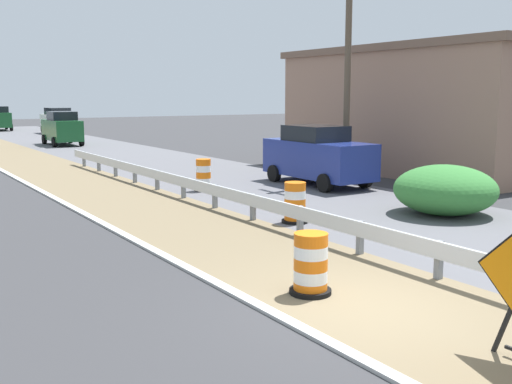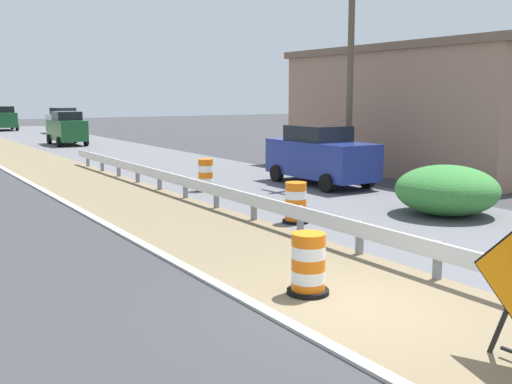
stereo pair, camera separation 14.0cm
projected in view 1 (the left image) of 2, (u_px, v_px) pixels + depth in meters
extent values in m
plane|color=#333335|center=(363.00, 309.00, 9.42)|extent=(160.00, 160.00, 0.00)
cube|color=#706047|center=(391.00, 302.00, 9.74)|extent=(3.61, 120.00, 0.01)
cube|color=#ADADA8|center=(295.00, 326.00, 8.72)|extent=(0.20, 120.00, 0.11)
cube|color=slate|center=(439.00, 260.00, 10.94)|extent=(0.12, 0.12, 0.70)
cube|color=slate|center=(360.00, 237.00, 12.65)|extent=(0.12, 0.12, 0.70)
cube|color=slate|center=(300.00, 220.00, 14.36)|extent=(0.12, 0.12, 0.70)
cube|color=slate|center=(253.00, 207.00, 16.07)|extent=(0.12, 0.12, 0.70)
cube|color=slate|center=(215.00, 196.00, 17.79)|extent=(0.12, 0.12, 0.70)
cube|color=slate|center=(183.00, 187.00, 19.50)|extent=(0.12, 0.12, 0.70)
cube|color=slate|center=(157.00, 180.00, 21.21)|extent=(0.12, 0.12, 0.70)
cube|color=slate|center=(135.00, 173.00, 22.92)|extent=(0.12, 0.12, 0.70)
cube|color=slate|center=(115.00, 168.00, 24.63)|extent=(0.12, 0.12, 0.70)
cube|color=slate|center=(99.00, 163.00, 26.35)|extent=(0.12, 0.12, 0.70)
cube|color=slate|center=(84.00, 159.00, 28.06)|extent=(0.12, 0.12, 0.70)
cube|color=black|center=(508.00, 316.00, 7.67)|extent=(0.06, 0.39, 1.06)
cylinder|color=orange|center=(310.00, 288.00, 10.15)|extent=(0.57, 0.57, 0.21)
cylinder|color=white|center=(310.00, 276.00, 10.12)|extent=(0.57, 0.57, 0.21)
cylinder|color=orange|center=(311.00, 264.00, 10.09)|extent=(0.57, 0.57, 0.21)
cylinder|color=white|center=(311.00, 251.00, 10.06)|extent=(0.57, 0.57, 0.21)
cylinder|color=orange|center=(311.00, 239.00, 10.02)|extent=(0.57, 0.57, 0.21)
cylinder|color=black|center=(310.00, 291.00, 10.16)|extent=(0.71, 0.71, 0.08)
cylinder|color=orange|center=(295.00, 219.00, 15.78)|extent=(0.55, 0.55, 0.21)
cylinder|color=white|center=(295.00, 211.00, 15.75)|extent=(0.55, 0.55, 0.21)
cylinder|color=orange|center=(295.00, 203.00, 15.71)|extent=(0.55, 0.55, 0.21)
cylinder|color=white|center=(295.00, 194.00, 15.68)|extent=(0.55, 0.55, 0.21)
cylinder|color=orange|center=(295.00, 186.00, 15.65)|extent=(0.55, 0.55, 0.21)
cylinder|color=black|center=(295.00, 221.00, 15.79)|extent=(0.69, 0.69, 0.08)
cylinder|color=orange|center=(204.00, 188.00, 21.01)|extent=(0.51, 0.51, 0.22)
cylinder|color=white|center=(204.00, 181.00, 20.98)|extent=(0.51, 0.51, 0.22)
cylinder|color=orange|center=(203.00, 175.00, 20.94)|extent=(0.51, 0.51, 0.22)
cylinder|color=white|center=(203.00, 169.00, 20.91)|extent=(0.51, 0.51, 0.22)
cylinder|color=orange|center=(203.00, 162.00, 20.87)|extent=(0.51, 0.51, 0.22)
cylinder|color=black|center=(204.00, 190.00, 21.02)|extent=(0.63, 0.63, 0.08)
cube|color=#195128|center=(62.00, 130.00, 39.94)|extent=(1.83, 4.27, 1.31)
cube|color=black|center=(62.00, 116.00, 39.64)|extent=(1.59, 1.99, 0.56)
cylinder|color=black|center=(44.00, 139.00, 40.78)|extent=(0.24, 0.65, 0.64)
cylinder|color=black|center=(70.00, 138.00, 41.66)|extent=(0.24, 0.65, 0.64)
cylinder|color=black|center=(54.00, 142.00, 38.42)|extent=(0.24, 0.65, 0.64)
cylinder|color=black|center=(81.00, 141.00, 39.30)|extent=(0.24, 0.65, 0.64)
cube|color=navy|center=(318.00, 159.00, 22.28)|extent=(1.84, 4.63, 1.29)
cube|color=black|center=(315.00, 133.00, 22.29)|extent=(1.64, 2.13, 0.56)
cylinder|color=black|center=(365.00, 179.00, 21.60)|extent=(0.22, 0.64, 0.64)
cylinder|color=black|center=(325.00, 183.00, 20.63)|extent=(0.22, 0.64, 0.64)
cylinder|color=black|center=(312.00, 170.00, 24.13)|extent=(0.22, 0.64, 0.64)
cylinder|color=black|center=(274.00, 173.00, 23.17)|extent=(0.22, 0.64, 0.64)
cylinder|color=black|center=(6.00, 126.00, 57.97)|extent=(0.24, 0.65, 0.64)
cylinder|color=black|center=(11.00, 127.00, 55.58)|extent=(0.24, 0.65, 0.64)
cube|color=silver|center=(59.00, 122.00, 51.48)|extent=(1.94, 4.78, 1.30)
cube|color=black|center=(57.00, 111.00, 51.48)|extent=(1.69, 2.22, 0.56)
cylinder|color=black|center=(76.00, 130.00, 50.81)|extent=(0.24, 0.65, 0.64)
cylinder|color=black|center=(54.00, 131.00, 49.80)|extent=(0.24, 0.65, 0.64)
cylinder|color=black|center=(64.00, 129.00, 53.36)|extent=(0.24, 0.65, 0.64)
cylinder|color=black|center=(43.00, 129.00, 52.35)|extent=(0.24, 0.65, 0.64)
cube|color=#93705B|center=(423.00, 113.00, 26.36)|extent=(6.19, 11.85, 4.98)
cube|color=brown|center=(426.00, 51.00, 25.94)|extent=(6.44, 12.33, 0.30)
cylinder|color=brown|center=(348.00, 59.00, 22.44)|extent=(0.24, 0.24, 9.18)
ellipsoid|color=#337533|center=(445.00, 190.00, 16.79)|extent=(2.81, 2.81, 1.38)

